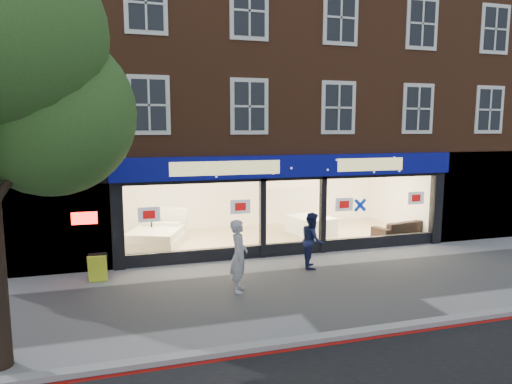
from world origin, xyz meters
name	(u,v)px	position (x,y,z in m)	size (l,w,h in m)	color
ground	(334,284)	(0.00, 0.00, 0.00)	(120.00, 120.00, 0.00)	gray
kerb_line	(401,334)	(0.00, -3.10, 0.01)	(60.00, 0.10, 0.01)	#8C0A07
kerb_stone	(396,327)	(0.00, -2.90, 0.06)	(60.00, 0.25, 0.12)	gray
showroom_floor	(272,238)	(0.00, 5.25, 0.05)	(11.00, 4.50, 0.10)	tan
building	(259,63)	(-0.02, 6.93, 6.67)	(19.00, 8.26, 10.30)	brown
display_bed	(157,236)	(-4.25, 5.15, 0.43)	(2.34, 2.55, 1.17)	beige
bedside_table	(152,236)	(-4.40, 5.43, 0.38)	(0.45, 0.45, 0.55)	brown
mattress_stack	(311,225)	(1.60, 5.30, 0.43)	(1.64, 1.92, 0.66)	white
sofa	(399,228)	(4.60, 3.90, 0.41)	(2.10, 0.82, 0.61)	black
a_board	(98,268)	(-6.05, 2.01, 0.39)	(0.50, 0.32, 0.77)	yellow
pedestrian_grey	(239,256)	(-2.55, 0.24, 0.93)	(0.68, 0.45, 1.86)	#A6A7AD
pedestrian_blue	(312,240)	(0.05, 1.58, 0.84)	(0.81, 0.63, 1.67)	#181D43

